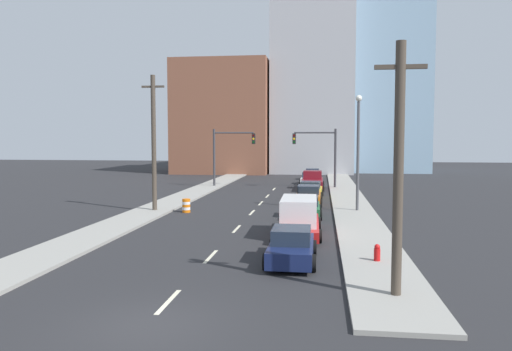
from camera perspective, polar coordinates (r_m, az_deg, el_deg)
The scene contains 28 objects.
ground_plane at distance 14.69m, azimuth -12.40°, elevation -16.34°, with size 200.00×200.00×0.00m, color #262628.
sidewalk_left at distance 60.18m, azimuth -3.88°, elevation -0.60°, with size 2.85×91.75×0.15m.
sidewalk_right at distance 59.06m, azimuth 9.67°, elevation -0.75°, with size 2.85×91.75×0.15m.
lane_stripe_at_2m at distance 16.48m, azimuth -9.97°, elevation -13.99°, with size 0.16×2.40×0.01m, color beige.
lane_stripe_at_8m at distance 22.15m, azimuth -5.19°, elevation -9.19°, with size 0.16×2.40×0.01m, color beige.
lane_stripe_at_15m at distance 28.61m, azimuth -2.23°, elevation -6.11°, with size 0.16×2.40×0.01m, color beige.
lane_stripe_at_21m at distance 34.82m, azimuth -0.46°, elevation -4.25°, with size 0.16×2.40×0.01m, color beige.
lane_stripe_at_26m at distance 39.81m, azimuth 0.55°, elevation -3.18°, with size 0.16×2.40×0.01m, color beige.
lane_stripe_at_31m at distance 44.74m, azimuth 1.32°, elevation -2.36°, with size 0.16×2.40×0.01m, color beige.
lane_stripe_at_38m at distance 50.96m, azimuth 2.07°, elevation -1.55°, with size 0.16×2.40×0.01m, color beige.
building_brick_left at distance 78.46m, azimuth -3.37°, elevation 6.54°, with size 14.00×16.00×16.61m.
building_office_center at distance 81.54m, azimuth 6.54°, elevation 10.71°, with size 12.00×20.00×28.76m.
building_glass_right at distance 86.76m, azimuth 14.10°, elevation 13.70°, with size 13.00×20.00×39.20m.
traffic_signal_left at distance 52.79m, azimuth -3.44°, elevation 3.00°, with size 4.52×0.35×6.16m.
traffic_signal_right at distance 51.84m, azimuth 7.63°, elevation 2.95°, with size 4.52×0.35×6.16m.
utility_pole_right_near at distance 16.33m, azimuth 15.97°, elevation 0.77°, with size 1.60×0.32×8.16m.
utility_pole_left_mid at distance 35.48m, azimuth -11.61°, elevation 3.74°, with size 1.60×0.32×9.52m.
traffic_barrel at distance 35.15m, azimuth -7.97°, elevation -3.43°, with size 0.56×0.56×0.95m.
street_lamp at distance 35.32m, azimuth 11.59°, elevation 3.48°, with size 0.44×0.44×8.13m.
fire_hydrant at distance 21.23m, azimuth 13.67°, elevation -8.74°, with size 0.26×0.26×0.84m.
sedan_navy at distance 20.95m, azimuth 4.07°, elevation -8.10°, with size 2.08×4.41×1.45m.
box_truck_red at distance 26.57m, azimuth 4.94°, elevation -4.81°, with size 2.43×6.23×2.04m.
sedan_green at distance 32.94m, azimuth 5.62°, elevation -3.64°, with size 2.23×4.32×1.37m.
sedan_orange at distance 38.90m, azimuth 6.01°, elevation -2.35°, with size 2.15×4.53×1.53m.
sedan_yellow at distance 43.86m, azimuth 6.24°, elevation -1.68°, with size 2.29×4.28×1.40m.
pickup_truck_maroon at distance 50.90m, azimuth 6.46°, elevation -0.72°, with size 2.39×6.11×1.85m.
sedan_white at distance 56.76m, azimuth 6.22°, elevation -0.35°, with size 2.34×4.71×1.38m.
sedan_gray at distance 63.00m, azimuth 6.45°, elevation 0.11°, with size 2.25×4.34×1.38m.
Camera 1 is at (4.74, -12.92, 5.14)m, focal length 35.00 mm.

